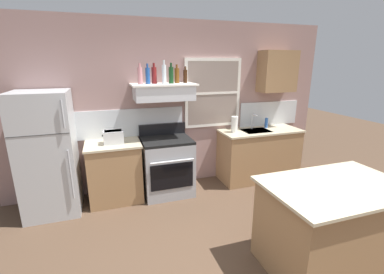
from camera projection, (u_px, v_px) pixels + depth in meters
ground_plane at (233, 270)px, 2.70m from camera, size 16.00×16.00×0.00m
back_wall at (177, 106)px, 4.38m from camera, size 5.40×0.11×2.70m
refrigerator at (48, 154)px, 3.58m from camera, size 0.70×0.72×1.70m
counter_left_of_stove at (115, 172)px, 4.00m from camera, size 0.79×0.63×0.91m
toaster at (113, 137)px, 3.83m from camera, size 0.30×0.20×0.19m
stove_range at (167, 166)px, 4.20m from camera, size 0.76×0.69×1.09m
range_hood_shelf at (164, 92)px, 3.97m from camera, size 0.96×0.52×0.24m
bottle_rose_pink at (140, 75)px, 3.78m from camera, size 0.07×0.07×0.30m
bottle_blue_liqueur at (148, 75)px, 3.85m from camera, size 0.07×0.07×0.29m
bottle_red_label_wine at (154, 75)px, 3.91m from camera, size 0.07×0.07×0.30m
bottle_clear_tall at (164, 74)px, 3.88m from camera, size 0.06×0.06×0.34m
bottle_dark_green_wine at (171, 75)px, 3.94m from camera, size 0.07×0.07×0.30m
bottle_amber_wine at (177, 75)px, 4.02m from camera, size 0.07×0.07×0.28m
bottle_brown_stout at (185, 76)px, 4.06m from camera, size 0.06×0.06×0.25m
counter_right_with_sink at (259, 154)px, 4.75m from camera, size 1.43×0.63×0.91m
sink_faucet at (253, 119)px, 4.64m from camera, size 0.03×0.17×0.28m
paper_towel_roll at (234, 124)px, 4.44m from camera, size 0.11×0.11×0.27m
dish_soap_bottle at (266, 123)px, 4.75m from camera, size 0.06×0.06×0.18m
kitchen_island at (331, 226)px, 2.67m from camera, size 1.40×0.90×0.91m
upper_cabinet_right at (277, 71)px, 4.59m from camera, size 0.64×0.32×0.70m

